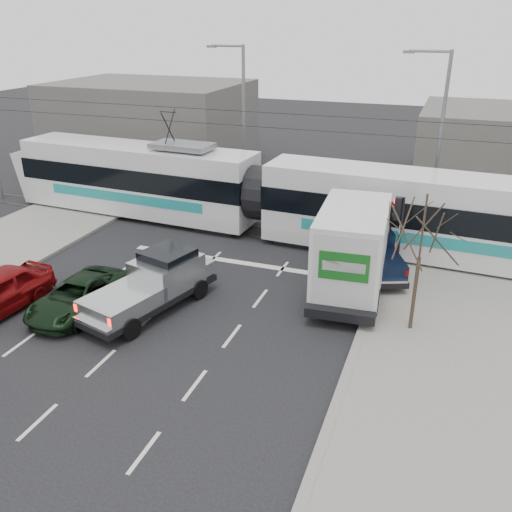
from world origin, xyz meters
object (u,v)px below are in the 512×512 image
(traffic_signal, at_px, (398,220))
(street_lamp_near, at_px, (437,131))
(street_lamp_far, at_px, (241,113))
(navy_pickup, at_px, (371,248))
(silver_pickup, at_px, (155,282))
(bare_tree, at_px, (422,233))
(box_truck, at_px, (353,248))
(green_car, at_px, (78,296))
(tram, at_px, (260,194))

(traffic_signal, distance_m, street_lamp_near, 7.91)
(street_lamp_far, height_order, navy_pickup, street_lamp_far)
(traffic_signal, distance_m, silver_pickup, 10.13)
(bare_tree, bearing_deg, box_truck, 135.10)
(bare_tree, xyz_separation_m, street_lamp_near, (-0.29, 11.50, 1.32))
(street_lamp_far, distance_m, navy_pickup, 13.55)
(bare_tree, height_order, navy_pickup, bare_tree)
(silver_pickup, bearing_deg, street_lamp_far, 113.66)
(traffic_signal, height_order, green_car, traffic_signal)
(street_lamp_near, distance_m, navy_pickup, 8.08)
(street_lamp_near, relative_size, silver_pickup, 1.47)
(traffic_signal, relative_size, navy_pickup, 0.68)
(tram, relative_size, green_car, 6.34)
(street_lamp_near, bearing_deg, tram, -153.37)
(traffic_signal, height_order, street_lamp_far, street_lamp_far)
(bare_tree, relative_size, box_truck, 0.66)
(tram, bearing_deg, navy_pickup, -20.22)
(street_lamp_near, bearing_deg, box_truck, -105.10)
(bare_tree, height_order, silver_pickup, bare_tree)
(tram, height_order, navy_pickup, tram)
(bare_tree, bearing_deg, navy_pickup, 114.85)
(street_lamp_near, height_order, green_car, street_lamp_near)
(silver_pickup, relative_size, green_car, 1.34)
(traffic_signal, relative_size, street_lamp_near, 0.40)
(street_lamp_near, relative_size, navy_pickup, 1.69)
(street_lamp_near, xyz_separation_m, street_lamp_far, (-11.50, 2.00, 0.00))
(street_lamp_far, bearing_deg, silver_pickup, -81.24)
(bare_tree, relative_size, street_lamp_far, 0.56)
(bare_tree, relative_size, street_lamp_near, 0.56)
(street_lamp_far, height_order, green_car, street_lamp_far)
(navy_pickup, bearing_deg, street_lamp_far, 115.37)
(tram, xyz_separation_m, silver_pickup, (-1.11, -8.93, -1.05))
(bare_tree, relative_size, silver_pickup, 0.82)
(street_lamp_near, bearing_deg, street_lamp_far, 170.13)
(bare_tree, xyz_separation_m, box_truck, (-2.67, 2.66, -1.97))
(tram, relative_size, navy_pickup, 5.46)
(traffic_signal, relative_size, green_car, 0.78)
(navy_pickup, relative_size, green_car, 1.16)
(street_lamp_near, height_order, silver_pickup, street_lamp_near)
(bare_tree, distance_m, street_lamp_near, 11.58)
(street_lamp_far, xyz_separation_m, tram, (3.42, -6.05, -3.01))
(bare_tree, height_order, green_car, bare_tree)
(traffic_signal, bearing_deg, green_car, -148.30)
(bare_tree, relative_size, tram, 0.17)
(box_truck, height_order, green_car, box_truck)
(green_car, bearing_deg, box_truck, 30.63)
(green_car, bearing_deg, traffic_signal, 32.35)
(green_car, bearing_deg, navy_pickup, 38.14)
(bare_tree, xyz_separation_m, traffic_signal, (-1.13, 4.00, -1.05))
(traffic_signal, distance_m, street_lamp_far, 14.47)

